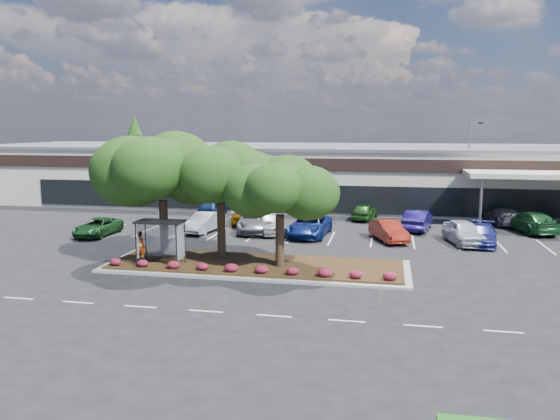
% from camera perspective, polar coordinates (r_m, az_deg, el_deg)
% --- Properties ---
extents(ground, '(160.00, 160.00, 0.00)m').
position_cam_1_polar(ground, '(28.53, -0.50, -8.25)').
color(ground, black).
rests_on(ground, ground).
extents(retail_store, '(80.40, 25.20, 6.25)m').
position_cam_1_polar(retail_store, '(61.09, 6.09, 3.81)').
color(retail_store, silver).
rests_on(retail_store, ground).
extents(landscape_island, '(18.00, 6.00, 0.26)m').
position_cam_1_polar(landscape_island, '(32.68, -2.51, -5.82)').
color(landscape_island, '#9B9B96').
rests_on(landscape_island, ground).
extents(lane_markings, '(33.12, 20.06, 0.01)m').
position_cam_1_polar(lane_markings, '(38.48, 2.47, -3.78)').
color(lane_markings, silver).
rests_on(lane_markings, ground).
extents(shrub_row, '(17.00, 0.80, 0.50)m').
position_cam_1_polar(shrub_row, '(30.61, -3.46, -6.09)').
color(shrub_row, maroon).
rests_on(shrub_row, landscape_island).
extents(bus_shelter, '(2.75, 1.55, 2.59)m').
position_cam_1_polar(bus_shelter, '(32.97, -12.31, -2.00)').
color(bus_shelter, black).
rests_on(bus_shelter, landscape_island).
extents(island_tree_west, '(7.20, 7.20, 7.89)m').
position_cam_1_polar(island_tree_west, '(34.29, -12.15, 1.62)').
color(island_tree_west, '#183D11').
rests_on(island_tree_west, landscape_island).
extents(island_tree_mid, '(6.60, 6.60, 7.32)m').
position_cam_1_polar(island_tree_mid, '(33.75, -6.19, 1.17)').
color(island_tree_mid, '#183D11').
rests_on(island_tree_mid, landscape_island).
extents(island_tree_east, '(5.80, 5.80, 6.50)m').
position_cam_1_polar(island_tree_east, '(31.38, -0.02, -0.10)').
color(island_tree_east, '#183D11').
rests_on(island_tree_east, landscape_island).
extents(conifer_north_west, '(4.40, 4.40, 10.00)m').
position_cam_1_polar(conifer_north_west, '(81.02, -14.85, 6.07)').
color(conifer_north_west, '#183D11').
rests_on(conifer_north_west, ground).
extents(person_waiting, '(0.82, 0.66, 1.94)m').
position_cam_1_polar(person_waiting, '(33.50, -14.38, -3.78)').
color(person_waiting, '#594C47').
rests_on(person_waiting, landscape_island).
extents(light_pole, '(1.43, 0.53, 8.88)m').
position_cam_1_polar(light_pole, '(55.08, 19.10, 3.63)').
color(light_pole, '#9B9B96').
rests_on(light_pole, ground).
extents(survey_stake, '(0.07, 0.14, 1.11)m').
position_cam_1_polar(survey_stake, '(26.81, 10.36, -7.93)').
color(survey_stake, '#997E50').
rests_on(survey_stake, ground).
extents(car_0, '(2.26, 4.79, 1.32)m').
position_cam_1_polar(car_0, '(44.35, -18.50, -1.69)').
color(car_0, '#17421B').
rests_on(car_0, ground).
extents(car_1, '(2.42, 4.87, 1.53)m').
position_cam_1_polar(car_1, '(43.92, -7.89, -1.28)').
color(car_1, '#9EA2A8').
rests_on(car_1, ground).
extents(car_2, '(3.85, 5.28, 1.67)m').
position_cam_1_polar(car_2, '(42.87, -1.16, -1.35)').
color(car_2, '#B2B6BE').
rests_on(car_2, ground).
extents(car_3, '(4.10, 6.59, 1.70)m').
position_cam_1_polar(car_3, '(43.65, -2.59, -1.16)').
color(car_3, slate).
rests_on(car_3, ground).
extents(car_4, '(3.10, 6.02, 1.62)m').
position_cam_1_polar(car_4, '(41.88, 3.10, -1.63)').
color(car_4, navy).
rests_on(car_4, ground).
extents(car_5, '(3.16, 4.81, 1.50)m').
position_cam_1_polar(car_5, '(40.87, 11.27, -2.14)').
color(car_5, maroon).
rests_on(car_5, ground).
extents(car_6, '(2.75, 5.16, 1.42)m').
position_cam_1_polar(car_6, '(41.37, 20.36, -2.44)').
color(car_6, navy).
rests_on(car_6, ground).
extents(car_7, '(3.01, 5.29, 1.70)m').
position_cam_1_polar(car_7, '(41.17, 18.64, -2.21)').
color(car_7, silver).
rests_on(car_7, ground).
extents(car_9, '(1.92, 4.47, 1.50)m').
position_cam_1_polar(car_9, '(52.11, -7.00, 0.29)').
color(car_9, navy).
rests_on(car_9, ground).
extents(car_10, '(2.87, 4.75, 1.48)m').
position_cam_1_polar(car_10, '(48.52, -3.01, -0.30)').
color(car_10, '#B9B9B9').
rests_on(car_10, ground).
extents(car_11, '(2.98, 5.31, 1.40)m').
position_cam_1_polar(car_11, '(47.30, -3.38, -0.58)').
color(car_11, '#6D3F03').
rests_on(car_11, ground).
extents(car_13, '(2.42, 4.55, 1.47)m').
position_cam_1_polar(car_13, '(49.78, 8.84, -0.16)').
color(car_13, '#1E4C18').
rests_on(car_13, ground).
extents(car_14, '(2.72, 5.27, 1.65)m').
position_cam_1_polar(car_14, '(45.59, 14.18, -1.02)').
color(car_14, '#160F57').
rests_on(car_14, ground).
extents(car_15, '(2.96, 5.36, 1.47)m').
position_cam_1_polar(car_15, '(50.39, 22.23, -0.60)').
color(car_15, slate).
rests_on(car_15, ground).
extents(car_16, '(3.77, 6.08, 1.64)m').
position_cam_1_polar(car_16, '(47.60, 24.72, -1.16)').
color(car_16, '#1B5027').
rests_on(car_16, ground).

